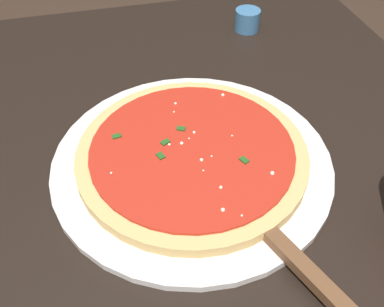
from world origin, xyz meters
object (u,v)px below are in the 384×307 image
(serving_plate, at_px, (192,161))
(cup_small_sauce, at_px, (247,20))
(pizza, at_px, (192,153))
(pizza_server, at_px, (281,247))

(serving_plate, xyz_separation_m, cup_small_sauce, (-0.34, 0.20, 0.02))
(pizza, relative_size, pizza_server, 1.40)
(serving_plate, height_order, pizza_server, pizza_server)
(serving_plate, distance_m, pizza, 0.02)
(pizza, xyz_separation_m, cup_small_sauce, (-0.34, 0.20, 0.00))
(serving_plate, bearing_deg, pizza, 59.20)
(serving_plate, xyz_separation_m, pizza_server, (0.16, 0.06, 0.01))
(pizza, bearing_deg, pizza_server, 20.76)
(serving_plate, relative_size, pizza, 1.22)
(pizza_server, height_order, cup_small_sauce, cup_small_sauce)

